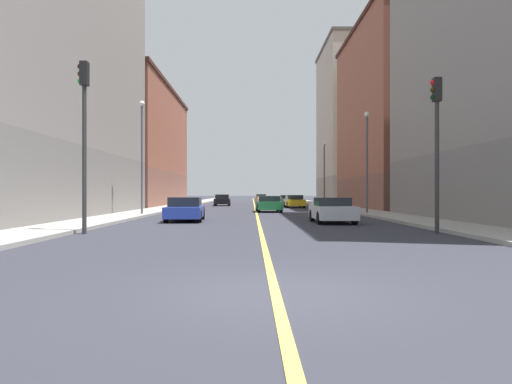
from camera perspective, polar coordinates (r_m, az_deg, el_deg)
ground_plane at (r=7.33m, az=2.38°, el=-12.35°), size 400.00×400.00×0.00m
sidewalk_left at (r=56.86m, az=8.34°, el=-1.55°), size 2.73×168.00×0.15m
sidewalk_right at (r=56.75m, az=-8.71°, el=-1.55°), size 2.73×168.00×0.15m
lane_center_stripe at (r=56.18m, az=-0.18°, el=-1.64°), size 0.16×154.00×0.01m
building_left_mid at (r=48.08m, az=19.28°, el=8.79°), size 12.24×19.52×17.88m
building_left_far at (r=67.01m, az=13.51°, el=8.16°), size 12.24×15.04×22.24m
building_right_corner at (r=33.51m, az=-29.19°, el=16.60°), size 12.24×24.88×22.31m
building_right_midblock at (r=56.51m, az=-16.43°, el=5.41°), size 12.24×25.47×13.87m
traffic_light_left_near at (r=18.75m, az=21.55°, el=6.89°), size 0.40×0.32×5.90m
traffic_light_right_near at (r=18.54m, az=-20.62°, el=8.00°), size 0.40×0.32×6.48m
street_lamp_left_near at (r=32.85m, az=13.63°, el=4.94°), size 0.36×0.36×7.04m
street_lamp_right_near at (r=31.46m, az=-14.01°, el=5.61°), size 0.36×0.36×7.49m
street_lamp_left_far at (r=51.14m, az=8.48°, el=3.08°), size 0.36×0.36×6.92m
car_silver at (r=23.83m, az=9.47°, el=-2.28°), size 1.99×3.97×1.30m
car_yellow at (r=47.13m, az=4.79°, el=-1.16°), size 1.97×4.18×1.29m
car_teal at (r=54.61m, az=3.99°, el=-1.04°), size 1.93×4.23×1.24m
car_black at (r=53.79m, az=-4.21°, el=-1.02°), size 1.88×4.07×1.32m
car_orange at (r=75.19m, az=0.64°, el=-0.76°), size 1.88×4.52×1.27m
car_green at (r=36.62m, az=1.58°, el=-1.50°), size 2.09×4.03×1.28m
car_blue at (r=25.31m, az=-8.79°, el=-2.15°), size 2.11×4.60×1.30m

